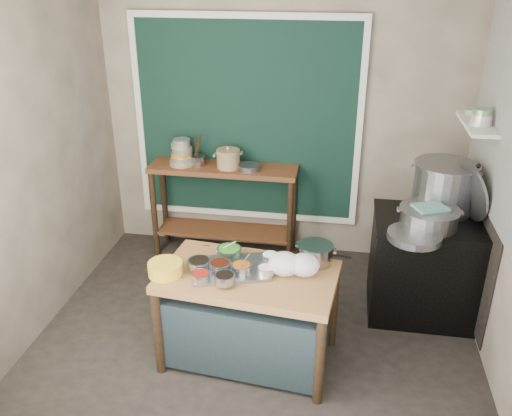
% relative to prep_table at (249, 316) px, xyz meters
% --- Properties ---
extents(floor, '(3.50, 3.00, 0.02)m').
position_rel_prep_table_xyz_m(floor, '(0.01, 0.30, -0.39)').
color(floor, '#2B2621').
rests_on(floor, ground).
extents(back_wall, '(3.50, 0.02, 2.80)m').
position_rel_prep_table_xyz_m(back_wall, '(0.01, 1.81, 1.02)').
color(back_wall, gray).
rests_on(back_wall, floor).
extents(left_wall, '(0.02, 3.00, 2.80)m').
position_rel_prep_table_xyz_m(left_wall, '(-1.75, 0.30, 1.02)').
color(left_wall, gray).
rests_on(left_wall, floor).
extents(curtain_panel, '(2.10, 0.02, 1.90)m').
position_rel_prep_table_xyz_m(curtain_panel, '(-0.34, 1.77, 0.98)').
color(curtain_panel, black).
rests_on(curtain_panel, back_wall).
extents(curtain_frame, '(2.22, 0.03, 2.02)m').
position_rel_prep_table_xyz_m(curtain_frame, '(-0.34, 1.76, 0.98)').
color(curtain_frame, beige).
rests_on(curtain_frame, back_wall).
extents(tile_panel, '(0.02, 1.70, 1.70)m').
position_rel_prep_table_xyz_m(tile_panel, '(1.75, 0.85, 1.48)').
color(tile_panel, '#B2B2AA').
rests_on(tile_panel, right_wall).
extents(soot_patch, '(0.01, 1.30, 1.30)m').
position_rel_prep_table_xyz_m(soot_patch, '(1.75, 0.95, 0.32)').
color(soot_patch, black).
rests_on(soot_patch, right_wall).
extents(wall_shelf, '(0.22, 0.70, 0.03)m').
position_rel_prep_table_xyz_m(wall_shelf, '(1.64, 1.15, 1.23)').
color(wall_shelf, beige).
rests_on(wall_shelf, right_wall).
extents(prep_table, '(1.32, 0.84, 0.75)m').
position_rel_prep_table_xyz_m(prep_table, '(0.00, 0.00, 0.00)').
color(prep_table, brown).
rests_on(prep_table, floor).
extents(back_counter, '(1.45, 0.40, 0.95)m').
position_rel_prep_table_xyz_m(back_counter, '(-0.54, 1.58, 0.10)').
color(back_counter, brown).
rests_on(back_counter, floor).
extents(stove_block, '(0.90, 0.68, 0.85)m').
position_rel_prep_table_xyz_m(stove_block, '(1.36, 0.85, 0.05)').
color(stove_block, black).
rests_on(stove_block, floor).
extents(stove_top, '(0.92, 0.69, 0.03)m').
position_rel_prep_table_xyz_m(stove_top, '(1.36, 0.85, 0.49)').
color(stove_top, black).
rests_on(stove_top, stove_block).
extents(condiment_tray, '(0.63, 0.53, 0.02)m').
position_rel_prep_table_xyz_m(condiment_tray, '(-0.13, 0.02, 0.39)').
color(condiment_tray, gray).
rests_on(condiment_tray, prep_table).
extents(condiment_bowls, '(0.64, 0.51, 0.07)m').
position_rel_prep_table_xyz_m(condiment_bowls, '(-0.15, 0.00, 0.43)').
color(condiment_bowls, gray).
rests_on(condiment_bowls, condiment_tray).
extents(yellow_basin, '(0.33, 0.33, 0.09)m').
position_rel_prep_table_xyz_m(yellow_basin, '(-0.58, -0.11, 0.42)').
color(yellow_basin, gold).
rests_on(yellow_basin, prep_table).
extents(saucepan, '(0.31, 0.31, 0.15)m').
position_rel_prep_table_xyz_m(saucepan, '(0.46, 0.23, 0.45)').
color(saucepan, gray).
rests_on(saucepan, prep_table).
extents(plastic_bag_a, '(0.26, 0.23, 0.17)m').
position_rel_prep_table_xyz_m(plastic_bag_a, '(0.25, 0.03, 0.46)').
color(plastic_bag_a, white).
rests_on(plastic_bag_a, prep_table).
extents(plastic_bag_b, '(0.26, 0.24, 0.17)m').
position_rel_prep_table_xyz_m(plastic_bag_b, '(0.39, 0.04, 0.46)').
color(plastic_bag_b, white).
rests_on(plastic_bag_b, prep_table).
extents(bowl_stack, '(0.23, 0.23, 0.26)m').
position_rel_prep_table_xyz_m(bowl_stack, '(-0.94, 1.56, 0.69)').
color(bowl_stack, tan).
rests_on(bowl_stack, back_counter).
extents(utensil_cup, '(0.19, 0.19, 0.09)m').
position_rel_prep_table_xyz_m(utensil_cup, '(-0.79, 1.58, 0.62)').
color(utensil_cup, gray).
rests_on(utensil_cup, back_counter).
extents(ceramic_crock, '(0.31, 0.31, 0.16)m').
position_rel_prep_table_xyz_m(ceramic_crock, '(-0.48, 1.55, 0.66)').
color(ceramic_crock, '#977552').
rests_on(ceramic_crock, back_counter).
extents(wide_bowl, '(0.22, 0.22, 0.05)m').
position_rel_prep_table_xyz_m(wide_bowl, '(-0.27, 1.52, 0.60)').
color(wide_bowl, gray).
rests_on(wide_bowl, back_counter).
extents(stock_pot, '(0.63, 0.63, 0.41)m').
position_rel_prep_table_xyz_m(stock_pot, '(1.44, 1.05, 0.71)').
color(stock_pot, gray).
rests_on(stock_pot, stove_top).
extents(pot_lid, '(0.27, 0.49, 0.47)m').
position_rel_prep_table_xyz_m(pot_lid, '(1.63, 0.91, 0.74)').
color(pot_lid, gray).
rests_on(pot_lid, stove_top).
extents(steamer, '(0.49, 0.49, 0.15)m').
position_rel_prep_table_xyz_m(steamer, '(1.30, 0.72, 0.58)').
color(steamer, gray).
rests_on(steamer, stove_top).
extents(green_cloth, '(0.29, 0.27, 0.02)m').
position_rel_prep_table_xyz_m(green_cloth, '(1.30, 0.72, 0.67)').
color(green_cloth, '#528D83').
rests_on(green_cloth, steamer).
extents(shallow_pan, '(0.51, 0.51, 0.05)m').
position_rel_prep_table_xyz_m(shallow_pan, '(1.18, 0.47, 0.53)').
color(shallow_pan, gray).
rests_on(shallow_pan, stove_top).
extents(shelf_bowl_stack, '(0.16, 0.16, 0.13)m').
position_rel_prep_table_xyz_m(shelf_bowl_stack, '(1.64, 1.06, 1.30)').
color(shelf_bowl_stack, silver).
rests_on(shelf_bowl_stack, wall_shelf).
extents(shelf_bowl_green, '(0.13, 0.13, 0.05)m').
position_rel_prep_table_xyz_m(shelf_bowl_green, '(1.64, 1.38, 1.26)').
color(shelf_bowl_green, gray).
rests_on(shelf_bowl_green, wall_shelf).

